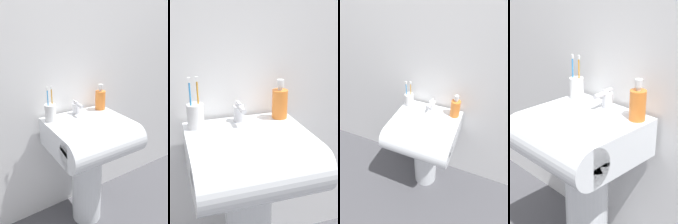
# 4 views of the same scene
# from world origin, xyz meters

# --- Properties ---
(ground_plane) EXTENTS (6.00, 6.00, 0.00)m
(ground_plane) POSITION_xyz_m (0.00, 0.00, 0.00)
(ground_plane) COLOR #4C4C51
(ground_plane) RESTS_ON ground
(wall_back) EXTENTS (5.00, 0.05, 2.40)m
(wall_back) POSITION_xyz_m (0.00, 0.24, 1.20)
(wall_back) COLOR white
(wall_back) RESTS_ON ground
(sink_pedestal) EXTENTS (0.21, 0.21, 0.59)m
(sink_pedestal) POSITION_xyz_m (0.00, 0.00, 0.30)
(sink_pedestal) COLOR white
(sink_pedestal) RESTS_ON ground
(sink_basin) EXTENTS (0.49, 0.48, 0.18)m
(sink_basin) POSITION_xyz_m (0.00, -0.06, 0.68)
(sink_basin) COLOR white
(sink_basin) RESTS_ON sink_pedestal
(faucet) EXTENTS (0.05, 0.11, 0.09)m
(faucet) POSITION_xyz_m (-0.00, 0.13, 0.82)
(faucet) COLOR silver
(faucet) RESTS_ON sink_basin
(toothbrush_cup) EXTENTS (0.07, 0.07, 0.22)m
(toothbrush_cup) POSITION_xyz_m (-0.19, 0.12, 0.83)
(toothbrush_cup) COLOR white
(toothbrush_cup) RESTS_ON sink_basin
(soap_bottle) EXTENTS (0.07, 0.07, 0.18)m
(soap_bottle) POSITION_xyz_m (0.19, 0.12, 0.84)
(soap_bottle) COLOR orange
(soap_bottle) RESTS_ON sink_basin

